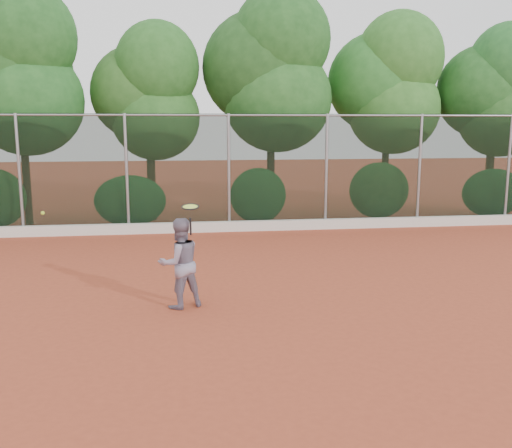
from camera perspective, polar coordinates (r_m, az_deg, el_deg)
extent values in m
plane|color=#A24026|center=(10.65, 0.74, -7.58)|extent=(80.00, 80.00, 0.00)
cube|color=silver|center=(17.20, -2.63, -0.24)|extent=(24.00, 0.20, 0.30)
imported|color=gray|center=(10.11, -7.64, -3.90)|extent=(0.95, 0.86, 1.60)
cube|color=black|center=(17.16, -2.73, 5.13)|extent=(24.00, 0.01, 3.50)
cylinder|color=gray|center=(17.10, -2.78, 10.82)|extent=(24.00, 0.06, 0.06)
cylinder|color=gray|center=(17.67, -22.56, 4.52)|extent=(0.09, 0.09, 3.50)
cylinder|color=gray|center=(17.16, -12.80, 4.89)|extent=(0.09, 0.09, 3.50)
cylinder|color=gray|center=(17.16, -2.73, 5.13)|extent=(0.09, 0.09, 3.50)
cylinder|color=gray|center=(17.68, 7.04, 5.21)|extent=(0.09, 0.09, 3.50)
cylinder|color=gray|center=(18.67, 16.01, 5.16)|extent=(0.09, 0.09, 3.50)
cylinder|color=gray|center=(20.07, 23.91, 5.00)|extent=(0.09, 0.09, 3.50)
cylinder|color=#3F2718|center=(19.61, -21.96, 4.15)|extent=(0.24, 0.24, 2.90)
ellipsoid|color=#31762C|center=(19.39, -21.94, 11.36)|extent=(3.50, 2.90, 3.40)
ellipsoid|color=#2E6727|center=(19.86, -23.36, 14.11)|extent=(3.80, 3.10, 3.70)
ellipsoid|color=#2F6E2A|center=(19.43, -22.10, 16.98)|extent=(3.10, 2.60, 3.20)
cylinder|color=#472E1B|center=(19.46, -10.40, 3.94)|extent=(0.28, 0.28, 2.40)
ellipsoid|color=#26591E|center=(19.24, -10.02, 10.45)|extent=(2.90, 2.40, 2.80)
ellipsoid|color=#26531C|center=(19.59, -11.56, 12.73)|extent=(3.20, 2.70, 3.10)
ellipsoid|color=#21541D|center=(19.12, -9.89, 15.26)|extent=(2.70, 2.30, 2.90)
cylinder|color=#3B2316|center=(19.36, 1.48, 4.96)|extent=(0.26, 0.26, 3.00)
ellipsoid|color=#35762C|center=(19.23, 2.17, 12.38)|extent=(3.60, 3.00, 3.50)
ellipsoid|color=#2B5F24|center=(19.51, 0.53, 15.30)|extent=(3.90, 3.20, 3.80)
ellipsoid|color=#2F6E2A|center=(19.32, 2.57, 18.03)|extent=(3.20, 2.70, 3.30)
cylinder|color=#3C2B17|center=(20.62, 12.74, 4.62)|extent=(0.24, 0.24, 2.70)
ellipsoid|color=#2B6221|center=(20.52, 13.63, 11.13)|extent=(3.20, 2.70, 3.10)
ellipsoid|color=#215E20|center=(20.67, 12.10, 13.68)|extent=(3.50, 2.90, 3.40)
ellipsoid|color=#275D20|center=(20.57, 14.21, 15.85)|extent=(3.00, 2.50, 3.10)
cylinder|color=#48311B|center=(21.85, 22.25, 4.15)|extent=(0.28, 0.28, 2.50)
ellipsoid|color=#356F2A|center=(21.78, 23.25, 10.00)|extent=(3.00, 2.50, 2.90)
ellipsoid|color=#2F6E29|center=(21.81, 21.83, 12.20)|extent=(3.30, 2.80, 3.20)
ellipsoid|color=#2C752E|center=(21.82, 23.92, 14.17)|extent=(2.80, 2.40, 3.00)
ellipsoid|color=#2D772D|center=(18.05, -12.47, 2.28)|extent=(2.20, 1.16, 1.60)
ellipsoid|color=#2D742C|center=(18.15, 0.21, 2.88)|extent=(1.80, 1.04, 1.76)
ellipsoid|color=#37722B|center=(19.11, 12.20, 3.31)|extent=(2.00, 1.10, 1.84)
ellipsoid|color=#286827|center=(20.83, 22.60, 2.89)|extent=(2.16, 1.12, 1.64)
cylinder|color=black|center=(9.84, -6.56, -0.24)|extent=(0.04, 0.09, 0.31)
torus|color=black|center=(9.72, -6.60, 1.73)|extent=(0.34, 0.34, 0.08)
cylinder|color=#D8EC45|center=(9.72, -6.60, 1.73)|extent=(0.29, 0.28, 0.05)
sphere|color=#B7DD32|center=(10.28, -20.55, 1.04)|extent=(0.06, 0.06, 0.06)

